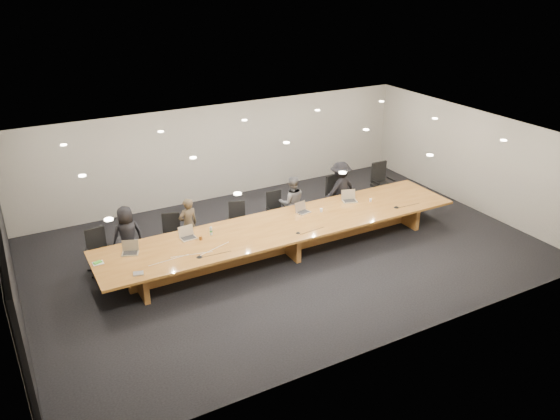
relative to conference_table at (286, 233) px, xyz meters
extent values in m
plane|color=black|center=(0.00, 0.00, -0.52)|extent=(12.00, 12.00, 0.00)
cube|color=beige|center=(0.00, 4.00, 0.88)|extent=(12.00, 0.02, 2.80)
cube|color=black|center=(-5.94, 0.00, 0.85)|extent=(0.08, 7.84, 2.74)
cube|color=brown|center=(0.00, 0.00, 0.20)|extent=(9.00, 1.80, 0.06)
cube|color=brown|center=(0.00, 0.00, -0.18)|extent=(7.65, 0.15, 0.69)
cube|color=brown|center=(-3.60, 0.00, -0.18)|extent=(0.12, 1.26, 0.69)
cube|color=brown|center=(0.00, 0.00, -0.18)|extent=(0.12, 1.26, 0.69)
cube|color=brown|center=(3.60, 0.00, -0.18)|extent=(0.12, 1.26, 0.69)
imported|color=black|center=(-3.46, 1.28, 0.19)|extent=(0.74, 0.52, 1.43)
imported|color=#3C3121|center=(-2.00, 1.25, 0.15)|extent=(0.53, 0.39, 1.35)
imported|color=#515153|center=(0.81, 1.14, 0.19)|extent=(0.82, 0.72, 1.43)
imported|color=black|center=(2.35, 1.17, 0.26)|extent=(1.07, 0.70, 1.56)
cylinder|color=silver|center=(-1.78, 0.32, 0.33)|extent=(0.08, 0.08, 0.19)
cylinder|color=brown|center=(-2.08, 0.20, 0.28)|extent=(0.08, 0.08, 0.09)
cone|color=silver|center=(1.12, 0.19, 0.27)|extent=(0.08, 0.08, 0.09)
cone|color=white|center=(2.60, 0.13, 0.27)|extent=(0.09, 0.09, 0.08)
cube|color=silver|center=(-4.33, 0.22, 0.24)|extent=(0.22, 0.18, 0.01)
cube|color=green|center=(-4.34, 0.22, 0.26)|extent=(0.19, 0.14, 0.03)
cube|color=silver|center=(-3.72, -0.61, 0.24)|extent=(0.23, 0.20, 0.03)
cone|color=black|center=(-2.40, -0.54, 0.25)|extent=(0.14, 0.14, 0.03)
cone|color=black|center=(0.01, -0.56, 0.24)|extent=(0.12, 0.12, 0.03)
cone|color=black|center=(2.94, -0.50, 0.25)|extent=(0.18, 0.18, 0.03)
camera|label=1|loc=(-5.73, -10.22, 5.86)|focal=35.00mm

